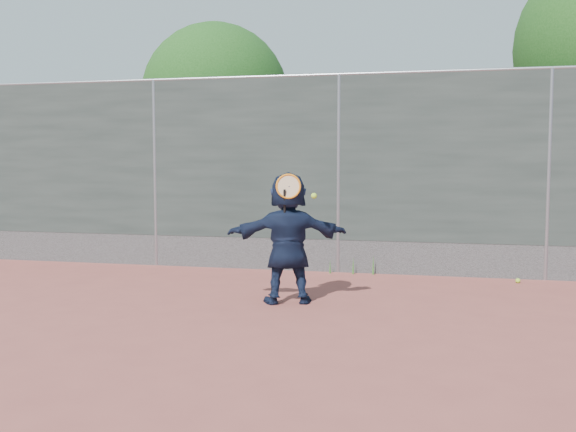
# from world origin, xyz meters

# --- Properties ---
(ground) EXTENTS (80.00, 80.00, 0.00)m
(ground) POSITION_xyz_m (0.00, 0.00, 0.00)
(ground) COLOR #9E4C42
(ground) RESTS_ON ground
(player) EXTENTS (1.53, 0.88, 1.57)m
(player) POSITION_xyz_m (-0.27, 1.23, 0.79)
(player) COLOR #141E39
(player) RESTS_ON ground
(ball_ground) EXTENTS (0.07, 0.07, 0.07)m
(ball_ground) POSITION_xyz_m (2.59, 3.16, 0.03)
(ball_ground) COLOR #A8DB30
(ball_ground) RESTS_ON ground
(fence) EXTENTS (20.00, 0.06, 3.03)m
(fence) POSITION_xyz_m (-0.00, 3.50, 1.58)
(fence) COLOR #38423D
(fence) RESTS_ON ground
(swing_action) EXTENTS (0.49, 0.14, 0.51)m
(swing_action) POSITION_xyz_m (-0.20, 1.03, 1.38)
(swing_action) COLOR orange
(swing_action) RESTS_ON ground
(tree_left) EXTENTS (3.15, 3.00, 4.53)m
(tree_left) POSITION_xyz_m (-2.85, 6.55, 2.94)
(tree_left) COLOR #382314
(tree_left) RESTS_ON ground
(weed_clump) EXTENTS (0.68, 0.07, 0.30)m
(weed_clump) POSITION_xyz_m (0.29, 3.38, 0.13)
(weed_clump) COLOR #387226
(weed_clump) RESTS_ON ground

